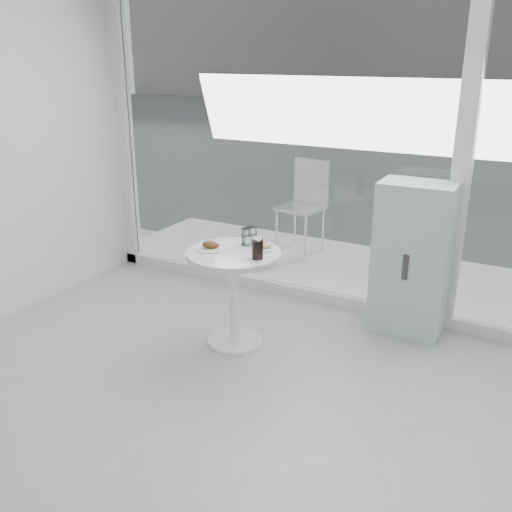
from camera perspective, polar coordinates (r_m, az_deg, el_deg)
The scene contains 12 objects.
storefront at distance 4.85m, azimuth 10.56°, elevation 13.74°, with size 5.00×0.14×3.00m.
main_table at distance 4.38m, azimuth -2.20°, elevation -2.28°, with size 0.72×0.72×0.77m.
patio_deck at distance 6.01m, azimuth 11.33°, elevation -1.77°, with size 5.60×1.60×0.05m, color white.
street at distance 17.79m, azimuth 23.71°, elevation 11.04°, with size 40.00×24.00×0.00m, color #3D3D3D.
mint_cabinet at distance 4.73m, azimuth 15.32°, elevation -0.31°, with size 0.58×0.41×1.25m.
patio_chair at distance 6.41m, azimuth 4.92°, elevation 5.60°, with size 0.50×0.50×1.03m.
car_white at distance 17.12m, azimuth 10.02°, elevation 14.34°, with size 1.57×3.91×1.33m, color white.
plate_fritter at distance 4.35m, azimuth -4.57°, elevation 0.96°, with size 0.21×0.21×0.07m.
plate_donut at distance 4.36m, azimuth 0.82°, elevation 0.98°, with size 0.19×0.19×0.05m.
water_tumbler_a at distance 4.44m, azimuth -0.96°, elevation 1.86°, with size 0.08×0.08×0.13m.
water_tumbler_b at distance 4.48m, azimuth -0.43°, elevation 2.02°, with size 0.08×0.08×0.13m.
cola_glass at distance 4.13m, azimuth 0.15°, elevation 0.73°, with size 0.08×0.08×0.16m.
Camera 1 is at (1.59, -1.58, 2.19)m, focal length 40.00 mm.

